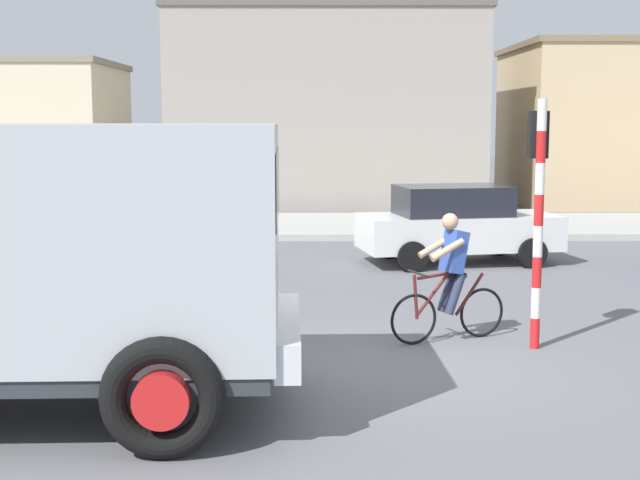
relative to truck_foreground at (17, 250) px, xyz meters
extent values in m
plane|color=slate|center=(3.78, 1.64, -1.67)|extent=(120.00, 120.00, 0.00)
cube|color=#ADADA8|center=(3.78, 15.23, -1.59)|extent=(80.00, 5.00, 0.16)
cube|color=#B2B7BC|center=(-0.03, 0.00, 0.13)|extent=(5.27, 2.66, 2.20)
cube|color=#2D3338|center=(-0.03, 0.00, -1.05)|extent=(5.17, 2.60, 0.16)
cube|color=silver|center=(2.67, 0.08, -0.87)|extent=(0.31, 2.38, 0.36)
cube|color=black|center=(2.52, 0.08, 0.63)|extent=(0.18, 2.13, 0.70)
torus|color=black|center=(1.54, 1.33, -1.12)|extent=(1.11, 0.27, 1.10)
cylinder|color=red|center=(1.54, 1.33, -1.12)|extent=(0.50, 0.31, 0.50)
torus|color=black|center=(1.62, -1.23, -1.12)|extent=(1.11, 0.27, 1.10)
cylinder|color=red|center=(1.62, -1.23, -1.12)|extent=(0.50, 0.31, 0.50)
torus|color=black|center=(4.24, 2.73, -1.33)|extent=(0.64, 0.30, 0.68)
torus|color=black|center=(5.21, 3.13, -1.33)|extent=(0.64, 0.30, 0.68)
cylinder|color=#591E1E|center=(4.56, 2.86, -0.76)|extent=(0.57, 0.27, 0.09)
cylinder|color=#591E1E|center=(4.50, 2.84, -1.01)|extent=(0.49, 0.24, 0.57)
cylinder|color=#591E1E|center=(5.02, 3.06, -1.06)|extent=(0.42, 0.21, 0.57)
cylinder|color=#591E1E|center=(4.26, 2.74, -1.03)|extent=(0.10, 0.08, 0.59)
cylinder|color=black|center=(4.28, 2.75, -0.72)|extent=(0.22, 0.47, 0.03)
cube|color=black|center=(4.83, 2.98, -0.79)|extent=(0.27, 0.20, 0.06)
cube|color=#3351A8|center=(4.79, 2.96, -0.46)|extent=(0.39, 0.41, 0.59)
sphere|color=tan|center=(4.72, 2.93, -0.06)|extent=(0.22, 0.22, 0.22)
cylinder|color=#2D334C|center=(4.80, 2.85, -1.02)|extent=(0.33, 0.23, 0.57)
cylinder|color=tan|center=(4.66, 2.73, -0.41)|extent=(0.49, 0.27, 0.29)
cylinder|color=#2D334C|center=(4.72, 3.04, -1.02)|extent=(0.33, 0.23, 0.57)
cylinder|color=tan|center=(4.54, 3.03, -0.41)|extent=(0.49, 0.27, 0.29)
cylinder|color=red|center=(5.79, 2.54, -1.47)|extent=(0.12, 0.12, 0.40)
cylinder|color=white|center=(5.79, 2.54, -1.07)|extent=(0.12, 0.12, 0.40)
cylinder|color=red|center=(5.79, 2.54, -0.67)|extent=(0.12, 0.12, 0.40)
cylinder|color=white|center=(5.79, 2.54, -0.27)|extent=(0.12, 0.12, 0.40)
cylinder|color=red|center=(5.79, 2.54, 0.13)|extent=(0.12, 0.12, 0.40)
cylinder|color=white|center=(5.79, 2.54, 0.53)|extent=(0.12, 0.12, 0.40)
cylinder|color=red|center=(5.79, 2.54, 0.93)|extent=(0.12, 0.12, 0.40)
cylinder|color=white|center=(5.79, 2.54, 1.33)|extent=(0.12, 0.12, 0.40)
cube|color=black|center=(5.79, 2.72, 1.08)|extent=(0.24, 0.20, 0.60)
sphere|color=green|center=(5.79, 2.84, 1.08)|extent=(0.14, 0.14, 0.14)
cube|color=white|center=(5.89, 9.41, -1.02)|extent=(4.24, 2.40, 0.70)
cube|color=black|center=(5.75, 9.38, -0.37)|extent=(2.43, 1.82, 0.60)
cylinder|color=black|center=(6.96, 10.47, -1.37)|extent=(0.62, 0.29, 0.60)
cylinder|color=black|center=(7.27, 8.80, -1.37)|extent=(0.62, 0.29, 0.60)
cylinder|color=black|center=(4.52, 10.02, -1.37)|extent=(0.62, 0.29, 0.60)
cylinder|color=black|center=(4.83, 8.35, -1.37)|extent=(0.62, 0.29, 0.60)
cylinder|color=black|center=(-2.80, 10.80, -1.37)|extent=(0.61, 0.21, 0.60)
cylinder|color=black|center=(-2.89, 9.10, -1.37)|extent=(0.61, 0.21, 0.60)
cylinder|color=#2D334C|center=(-0.62, 11.18, -1.24)|extent=(0.22, 0.22, 0.85)
cube|color=#D13838|center=(-0.62, 11.18, -0.54)|extent=(0.34, 0.22, 0.56)
sphere|color=#9E7051|center=(-0.62, 11.18, -0.15)|extent=(0.20, 0.20, 0.20)
cube|color=#9E9389|center=(3.29, 21.48, 1.48)|extent=(9.94, 6.24, 6.29)
cube|color=#5E5852|center=(3.29, 21.48, 4.72)|extent=(10.14, 6.37, 0.20)
camera|label=1|loc=(2.95, -8.67, 1.28)|focal=49.89mm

